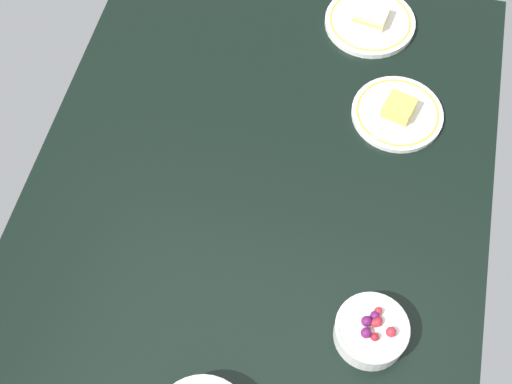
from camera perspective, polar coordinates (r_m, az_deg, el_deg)
The scene contains 4 objects.
dining_table at distance 150.20cm, azimuth 0.00°, elevation -0.75°, with size 138.29×98.54×4.00cm, color black.
bowl_berries at distance 135.14cm, azimuth 9.41°, elevation -11.13°, with size 14.02×14.02×7.07cm.
plate_cheese at distance 162.15cm, azimuth 11.50°, elevation 6.40°, with size 20.74×20.74×4.66cm.
plate_sandwich at distance 178.76cm, azimuth 9.32°, elevation 13.64°, with size 22.20×22.20×4.70cm.
Camera 1 is at (-70.35, -16.00, 133.74)cm, focal length 48.91 mm.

